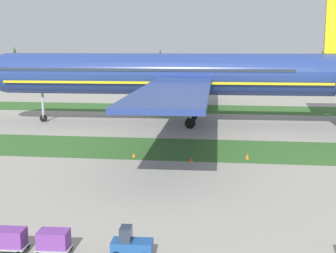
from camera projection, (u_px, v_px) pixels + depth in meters
grass_strip_near at (194, 149)px, 62.61m from camera, size 320.00×13.21×0.01m
grass_strip_far at (208, 109)px, 100.15m from camera, size 320.00×13.21×0.01m
airliner at (178, 74)px, 80.55m from camera, size 64.64×79.42×23.16m
baggage_tug at (131, 244)px, 31.18m from camera, size 2.65×1.40×1.97m
cargo_dolly_lead at (54, 240)px, 31.61m from camera, size 2.26×1.59×1.55m
cargo_dolly_second at (10, 238)px, 31.86m from camera, size 2.26×1.59×1.55m
taxiway_marker_0 at (191, 159)px, 56.18m from camera, size 0.44×0.44×0.51m
taxiway_marker_2 at (247, 156)px, 57.30m from camera, size 0.44×0.44×0.70m
taxiway_marker_3 at (134, 155)px, 58.35m from camera, size 0.44×0.44×0.51m
distant_tree_line at (236, 65)px, 142.69m from camera, size 193.78×9.71×12.15m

